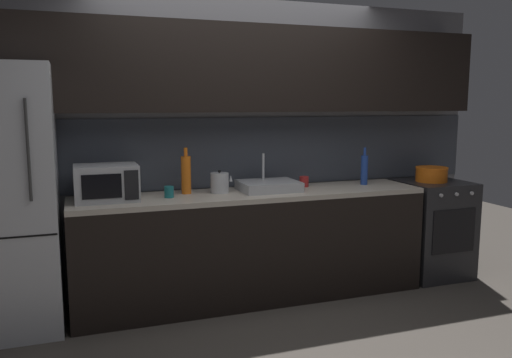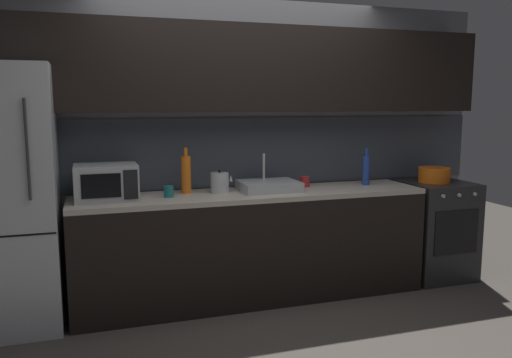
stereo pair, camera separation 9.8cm
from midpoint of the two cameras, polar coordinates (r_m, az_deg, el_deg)
name	(u,v)px [view 1 (the left image)]	position (r m, az deg, el deg)	size (l,w,h in m)	color
ground_plane	(296,344)	(3.70, 3.62, -17.67)	(10.00, 10.00, 0.00)	#3D3833
back_wall	(241,112)	(4.45, -2.26, 7.42)	(4.64, 0.44, 2.50)	slate
counter_run	(253,245)	(4.33, -1.01, -7.35)	(2.90, 0.60, 0.90)	black
refrigerator	(7,201)	(4.05, -26.44, -2.14)	(0.68, 0.69, 1.89)	#B7BABF
oven_range	(432,228)	(5.16, 18.29, -5.19)	(0.60, 0.62, 0.90)	#232326
microwave	(106,183)	(4.02, -16.84, -0.40)	(0.46, 0.35, 0.27)	#A8AAAF
sink_basin	(269,186)	(4.30, 0.76, -0.75)	(0.48, 0.38, 0.30)	#ADAFB5
kettle	(220,183)	(4.20, -4.68, -0.41)	(0.18, 0.15, 0.19)	#B7BABF
wine_bottle_blue	(364,169)	(4.70, 11.28, 1.06)	(0.06, 0.06, 0.33)	#234299
wine_bottle_orange	(186,174)	(4.19, -8.38, 0.52)	(0.08, 0.08, 0.37)	orange
mug_red	(304,182)	(4.52, 4.70, -0.28)	(0.08, 0.08, 0.09)	#A82323
mug_teal	(169,192)	(4.05, -10.26, -1.41)	(0.07, 0.07, 0.09)	#19666B
cooking_pot	(432,174)	(5.05, 18.28, 0.50)	(0.29, 0.29, 0.14)	orange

